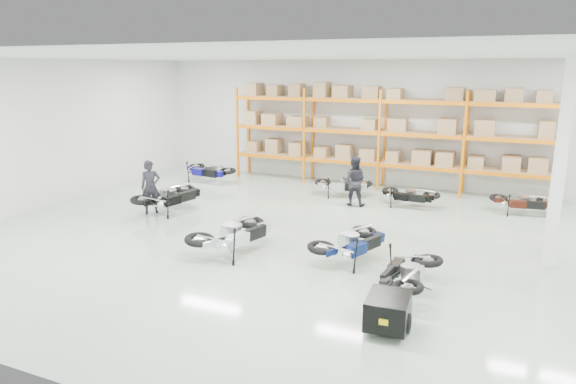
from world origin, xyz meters
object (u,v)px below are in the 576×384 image
at_px(moto_back_a, 208,167).
at_px(person_left, 151,187).
at_px(moto_back_b, 343,182).
at_px(moto_black_far_left, 170,192).
at_px(moto_silver_left, 234,228).
at_px(moto_touring_right, 408,267).
at_px(moto_back_d, 523,198).
at_px(person_back, 354,181).
at_px(moto_blue_centre, 352,238).
at_px(moto_back_c, 409,192).
at_px(trailer, 388,311).

bearing_deg(moto_back_a, person_left, -159.93).
relative_size(moto_back_b, person_left, 1.05).
distance_m(moto_black_far_left, moto_back_a, 4.13).
bearing_deg(moto_silver_left, moto_back_a, -38.19).
bearing_deg(moto_touring_right, moto_black_far_left, 165.17).
relative_size(moto_back_a, moto_back_d, 1.19).
height_order(moto_silver_left, moto_touring_right, moto_silver_left).
bearing_deg(moto_back_a, moto_back_d, -79.69).
bearing_deg(moto_back_a, moto_black_far_left, -153.22).
height_order(moto_black_far_left, person_back, person_back).
xyz_separation_m(moto_blue_centre, moto_back_c, (0.28, 5.18, -0.08)).
relative_size(moto_silver_left, moto_back_a, 1.07).
height_order(person_left, person_back, person_left).
bearing_deg(moto_back_c, moto_touring_right, -165.63).
relative_size(trailer, person_back, 0.92).
relative_size(moto_blue_centre, trailer, 1.28).
bearing_deg(moto_blue_centre, person_left, 9.42).
relative_size(moto_blue_centre, moto_back_a, 0.98).
relative_size(moto_back_c, person_back, 1.01).
distance_m(moto_silver_left, moto_touring_right, 4.16).
bearing_deg(trailer, moto_silver_left, 149.15).
bearing_deg(moto_back_c, person_back, 111.40).
height_order(moto_blue_centre, moto_black_far_left, moto_black_far_left).
height_order(trailer, person_back, person_back).
bearing_deg(moto_silver_left, person_back, -89.04).
distance_m(trailer, moto_back_d, 8.69).
height_order(moto_back_c, person_left, person_left).
xyz_separation_m(trailer, moto_back_a, (-8.81, 8.40, 0.22)).
xyz_separation_m(person_left, person_back, (5.26, 3.28, -0.01)).
distance_m(trailer, person_left, 9.07).
bearing_deg(moto_silver_left, moto_back_b, -81.14).
distance_m(moto_blue_centre, moto_back_d, 6.70).
relative_size(moto_blue_centre, person_left, 1.16).
relative_size(moto_black_far_left, person_left, 1.25).
distance_m(moto_silver_left, moto_back_c, 6.49).
distance_m(person_left, person_back, 6.19).
xyz_separation_m(moto_blue_centre, person_left, (-6.61, 1.39, 0.23)).
bearing_deg(person_back, person_left, 25.17).
bearing_deg(moto_blue_centre, moto_touring_right, 163.23).
bearing_deg(moto_blue_centre, person_back, -52.60).
bearing_deg(trailer, moto_touring_right, 86.52).
xyz_separation_m(moto_silver_left, trailer, (4.12, -2.13, -0.26)).
xyz_separation_m(moto_back_d, person_left, (-10.13, -4.31, 0.31)).
distance_m(moto_touring_right, moto_back_d, 7.14).
bearing_deg(moto_touring_right, moto_back_a, 147.96).
bearing_deg(person_left, moto_back_b, -4.93).
xyz_separation_m(moto_silver_left, moto_touring_right, (4.12, -0.53, -0.08)).
distance_m(moto_back_b, person_left, 6.26).
xyz_separation_m(moto_black_far_left, moto_back_b, (4.17, 3.91, -0.10)).
xyz_separation_m(moto_silver_left, moto_back_d, (6.19, 6.30, -0.13)).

